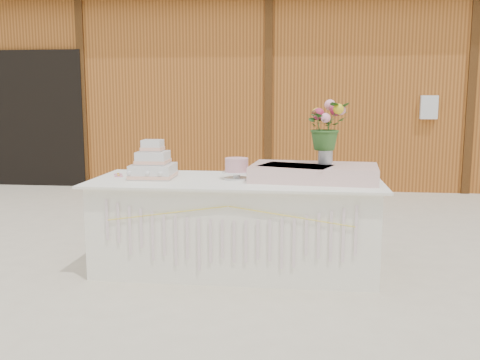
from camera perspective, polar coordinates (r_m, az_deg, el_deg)
name	(u,v)px	position (r m, az deg, el deg)	size (l,w,h in m)	color
ground	(236,269)	(4.62, -0.45, -9.44)	(80.00, 80.00, 0.00)	beige
barn	(275,85)	(10.36, 3.76, 10.06)	(12.60, 4.60, 3.30)	#AC6224
cake_table	(236,225)	(4.51, -0.46, -4.78)	(2.40, 1.00, 0.77)	white
wedding_cake	(153,165)	(4.57, -9.26, 1.58)	(0.36, 0.36, 0.32)	silver
pink_cake_stand	(237,167)	(4.45, -0.36, 1.36)	(0.25, 0.25, 0.18)	white
satin_runner	(314,173)	(4.43, 7.91, 0.79)	(1.02, 0.59, 0.13)	beige
flower_vase	(325,154)	(4.48, 9.10, 2.75)	(0.12, 0.12, 0.17)	#B3B2B7
bouquet	(326,120)	(4.46, 9.19, 6.33)	(0.35, 0.31, 0.39)	#336126
loose_flowers	(124,174)	(4.81, -12.28, 0.65)	(0.15, 0.36, 0.02)	#D18092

